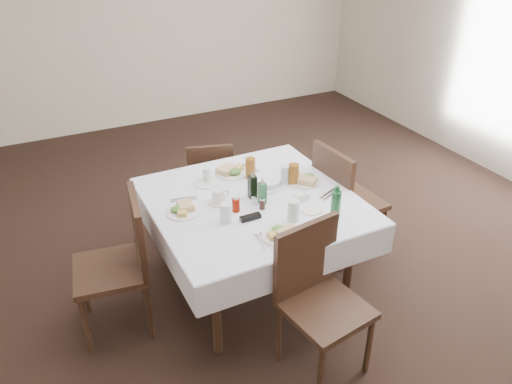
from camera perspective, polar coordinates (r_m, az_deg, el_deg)
ground_plane at (r=4.13m, az=1.40°, el=-8.34°), size 7.00×7.00×0.00m
room_shell at (r=3.35m, az=1.77°, el=15.33°), size 6.04×7.04×2.80m
dining_table at (r=3.54m, az=-0.38°, el=-1.89°), size 1.41×1.41×0.76m
chair_north at (r=4.41m, az=-5.24°, el=1.59°), size 0.48×0.48×0.82m
chair_south at (r=3.07m, az=6.90°, el=-11.07°), size 0.52×0.52×0.97m
chair_east at (r=4.00m, az=9.75°, el=-0.44°), size 0.50×0.50×0.98m
chair_west at (r=3.40m, az=-14.89°, el=-7.14°), size 0.53×0.53×0.99m
meal_north at (r=3.84m, az=-2.86°, el=2.40°), size 0.26×0.26×0.06m
meal_south at (r=3.11m, az=3.02°, el=-4.81°), size 0.25×0.25×0.05m
meal_east at (r=3.73m, az=5.72°, el=1.40°), size 0.24×0.24×0.05m
meal_west at (r=3.39m, az=-8.38°, el=-2.00°), size 0.23×0.23×0.05m
side_plate_a at (r=3.72m, az=-5.72°, el=1.04°), size 0.18×0.18×0.01m
side_plate_b at (r=3.40m, az=6.32°, el=-1.95°), size 0.16×0.16×0.01m
water_n at (r=3.72m, az=-5.63°, el=1.93°), size 0.06×0.06×0.11m
water_s at (r=3.25m, az=4.30°, el=-2.12°), size 0.08×0.08×0.14m
water_e at (r=3.70m, az=3.40°, el=2.06°), size 0.07×0.07×0.13m
water_w at (r=3.23m, az=-3.47°, el=-2.39°), size 0.07×0.07×0.13m
iced_tea_a at (r=3.75m, az=-0.64°, el=2.74°), size 0.08×0.08×0.16m
iced_tea_b at (r=3.68m, az=4.32°, el=2.05°), size 0.08×0.08×0.16m
bread_basket at (r=3.63m, az=1.23°, el=0.95°), size 0.21×0.21×0.07m
oil_cruet_dark at (r=3.48m, az=-0.42°, el=0.71°), size 0.05×0.05×0.21m
oil_cruet_green at (r=3.42m, az=0.72°, el=-0.02°), size 0.05×0.05×0.20m
ketchup_bottle at (r=3.35m, az=-2.31°, el=-1.41°), size 0.05×0.05×0.11m
salt_shaker at (r=3.43m, az=-0.27°, el=-0.90°), size 0.03×0.03×0.07m
pepper_shaker at (r=3.37m, az=0.72°, el=-1.32°), size 0.04×0.04×0.08m
coffee_mug at (r=3.45m, az=-4.27°, el=-0.54°), size 0.16×0.14×0.11m
sunglasses at (r=3.28m, az=-0.65°, el=-2.92°), size 0.14×0.05×0.03m
green_bottle at (r=3.28m, az=9.09°, el=-1.44°), size 0.06×0.06×0.24m
sugar_caddy at (r=3.49m, az=5.16°, el=-0.55°), size 0.10×0.06×0.05m
cutlery_n at (r=3.92m, az=-0.63°, el=2.77°), size 0.09×0.19×0.01m
cutlery_s at (r=3.07m, az=0.89°, el=-5.70°), size 0.05×0.20×0.01m
cutlery_e at (r=3.59m, az=8.38°, el=-0.27°), size 0.20×0.12×0.01m
cutlery_w at (r=3.53m, az=-8.28°, el=-0.85°), size 0.19×0.08×0.01m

